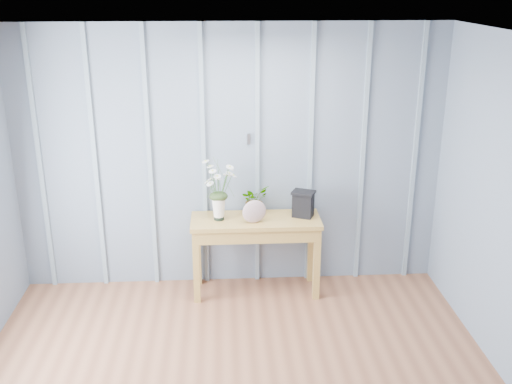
{
  "coord_description": "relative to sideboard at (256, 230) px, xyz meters",
  "views": [
    {
      "loc": [
        -0.07,
        -3.13,
        2.84
      ],
      "look_at": [
        0.22,
        1.94,
        1.03
      ],
      "focal_mm": 42.0,
      "sensor_mm": 36.0,
      "label": 1
    }
  ],
  "objects": [
    {
      "name": "room_shell",
      "position": [
        -0.22,
        -1.08,
        1.35
      ],
      "size": [
        4.0,
        4.5,
        2.5
      ],
      "color": "gray",
      "rests_on": "ground"
    },
    {
      "name": "carved_box",
      "position": [
        0.44,
        0.03,
        0.24
      ],
      "size": [
        0.25,
        0.23,
        0.25
      ],
      "color": "black",
      "rests_on": "sideboard"
    },
    {
      "name": "sideboard",
      "position": [
        0.0,
        0.0,
        0.0
      ],
      "size": [
        1.2,
        0.45,
        0.75
      ],
      "color": "#AA823B",
      "rests_on": "ground"
    },
    {
      "name": "daisy_vase",
      "position": [
        -0.34,
        -0.0,
        0.48
      ],
      "size": [
        0.42,
        0.32,
        0.59
      ],
      "color": "black",
      "rests_on": "sideboard"
    },
    {
      "name": "felt_disc_vessel",
      "position": [
        -0.02,
        -0.1,
        0.22
      ],
      "size": [
        0.23,
        0.1,
        0.22
      ],
      "primitive_type": "ellipsoid",
      "rotation": [
        0.0,
        0.0,
        0.19
      ],
      "color": "#855063",
      "rests_on": "sideboard"
    },
    {
      "name": "spider_plant",
      "position": [
        -0.0,
        0.13,
        0.25
      ],
      "size": [
        0.33,
        0.33,
        0.28
      ],
      "primitive_type": "imported",
      "rotation": [
        0.0,
        0.0,
        0.72
      ],
      "color": "#233718",
      "rests_on": "sideboard"
    }
  ]
}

